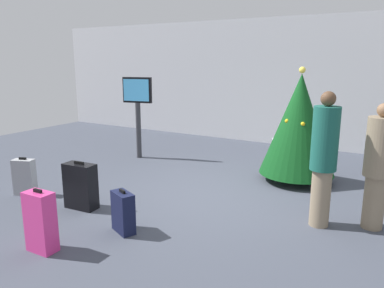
% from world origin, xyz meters
% --- Properties ---
extents(ground_plane, '(16.00, 16.00, 0.00)m').
position_xyz_m(ground_plane, '(0.00, 0.00, 0.00)').
color(ground_plane, '#424754').
extents(back_wall, '(16.00, 0.20, 3.39)m').
position_xyz_m(back_wall, '(0.00, 4.62, 1.70)').
color(back_wall, silver).
rests_on(back_wall, ground_plane).
extents(holiday_tree, '(1.40, 1.40, 2.16)m').
position_xyz_m(holiday_tree, '(1.06, 1.58, 1.10)').
color(holiday_tree, '#4C3319').
rests_on(holiday_tree, ground_plane).
extents(flight_info_kiosk, '(0.70, 0.24, 1.90)m').
position_xyz_m(flight_info_kiosk, '(-2.65, 1.45, 1.28)').
color(flight_info_kiosk, '#333338').
rests_on(flight_info_kiosk, ground_plane).
extents(traveller_0, '(0.48, 0.48, 1.88)m').
position_xyz_m(traveller_0, '(1.88, -0.25, 1.00)').
color(traveller_0, gray).
rests_on(traveller_0, ground_plane).
extents(traveller_1, '(0.51, 0.51, 1.73)m').
position_xyz_m(traveller_1, '(2.54, 0.04, 0.91)').
color(traveller_1, gray).
rests_on(traveller_1, ground_plane).
extents(suitcase_0, '(0.53, 0.28, 0.76)m').
position_xyz_m(suitcase_0, '(-1.47, -1.49, 0.36)').
color(suitcase_0, black).
rests_on(suitcase_0, ground_plane).
extents(suitcase_1, '(0.42, 0.32, 0.60)m').
position_xyz_m(suitcase_1, '(-0.35, -1.80, 0.28)').
color(suitcase_1, '#141938').
rests_on(suitcase_1, ground_plane).
extents(suitcase_2, '(0.37, 0.22, 0.79)m').
position_xyz_m(suitcase_2, '(-0.87, -2.70, 0.38)').
color(suitcase_2, '#E5388C').
rests_on(suitcase_2, ground_plane).
extents(suitcase_3, '(0.40, 0.30, 0.66)m').
position_xyz_m(suitcase_3, '(-2.78, -1.54, 0.31)').
color(suitcase_3, '#9EA0A5').
rests_on(suitcase_3, ground_plane).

